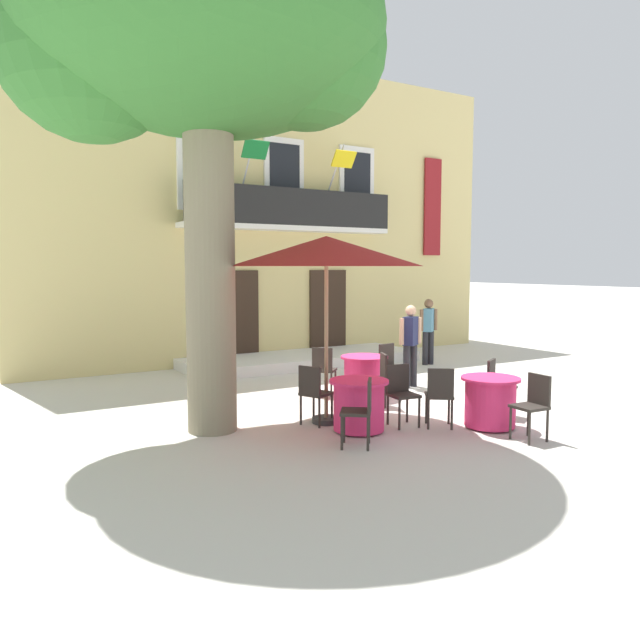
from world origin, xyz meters
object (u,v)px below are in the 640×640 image
cafe_table_middle (490,402)px  cafe_chair_middle_0 (498,384)px  cafe_chair_front_1 (378,376)px  cafe_chair_front_2 (390,364)px  plane_tree (200,34)px  cafe_table_front (364,376)px  cafe_chair_near_tree_2 (401,390)px  cafe_table_near_tree (359,405)px  cafe_chair_front_0 (324,368)px  cafe_chair_near_tree_1 (362,408)px  cafe_chair_middle_1 (440,393)px  pedestrian_mid_plaza (428,328)px  cafe_chair_middle_2 (533,402)px  pedestrian_near_entrance (410,341)px  cafe_chair_near_tree_0 (314,391)px  cafe_umbrella (326,252)px

cafe_table_middle → cafe_chair_middle_0: cafe_chair_middle_0 is taller
cafe_chair_front_1 → cafe_chair_front_2: 1.31m
cafe_table_middle → plane_tree: bearing=151.3°
cafe_table_front → cafe_chair_near_tree_2: bearing=-108.8°
cafe_table_near_tree → cafe_chair_front_0: bearing=70.9°
cafe_chair_near_tree_2 → cafe_chair_middle_0: (1.66, -0.37, 0.00)m
cafe_chair_front_1 → cafe_chair_front_2: size_ratio=1.00×
cafe_table_front → cafe_table_middle: bearing=-81.7°
cafe_chair_near_tree_1 → cafe_chair_front_2: size_ratio=1.00×
cafe_chair_near_tree_1 → cafe_chair_middle_1: 1.55m
cafe_chair_middle_1 → cafe_table_front: 2.34m
plane_tree → pedestrian_mid_plaza: bearing=23.4°
plane_tree → cafe_chair_front_2: size_ratio=8.04×
cafe_chair_middle_0 → cafe_chair_front_0: bearing=120.2°
cafe_chair_middle_1 → cafe_chair_middle_2: bearing=-58.4°
cafe_table_near_tree → cafe_chair_middle_1: size_ratio=0.95×
cafe_chair_near_tree_1 → cafe_chair_front_1: (1.57, 1.79, 0.00)m
cafe_chair_middle_2 → pedestrian_near_entrance: bearing=76.6°
plane_tree → cafe_chair_front_2: (4.01, 0.86, -5.07)m
cafe_chair_middle_2 → pedestrian_mid_plaza: bearing=62.0°
cafe_chair_middle_2 → cafe_chair_middle_1: bearing=121.6°
cafe_chair_middle_0 → cafe_chair_front_0: same height
cafe_table_front → cafe_chair_front_1: 0.77m
cafe_chair_middle_1 → cafe_chair_front_0: same height
cafe_chair_near_tree_2 → cafe_chair_near_tree_1: bearing=-151.7°
pedestrian_mid_plaza → cafe_chair_middle_1: bearing=-129.2°
cafe_chair_middle_2 → cafe_table_front: cafe_chair_middle_2 is taller
cafe_chair_middle_0 → cafe_chair_middle_1: 1.27m
cafe_chair_near_tree_2 → pedestrian_near_entrance: size_ratio=0.56×
cafe_chair_front_1 → cafe_chair_middle_0: bearing=-51.3°
cafe_chair_near_tree_0 → cafe_chair_middle_2: (2.22, -2.23, 0.00)m
plane_tree → cafe_chair_middle_2: 6.87m
cafe_table_middle → pedestrian_mid_plaza: pedestrian_mid_plaza is taller
cafe_chair_middle_2 → cafe_chair_near_tree_1: bearing=157.2°
plane_tree → cafe_chair_near_tree_2: bearing=-24.7°
cafe_table_middle → cafe_chair_middle_0: bearing=35.1°
cafe_chair_middle_0 → cafe_umbrella: 3.46m
cafe_chair_near_tree_0 → cafe_chair_near_tree_1: bearing=-90.5°
cafe_chair_near_tree_1 → cafe_chair_middle_1: size_ratio=1.00×
cafe_table_near_tree → cafe_chair_front_1: bearing=44.4°
cafe_chair_near_tree_2 → cafe_table_middle: bearing=-37.7°
cafe_table_front → pedestrian_mid_plaza: bearing=32.9°
cafe_chair_middle_0 → cafe_chair_front_2: size_ratio=1.00×
cafe_table_middle → cafe_chair_middle_2: 0.77m
cafe_chair_front_2 → pedestrian_mid_plaza: (2.73, 2.07, 0.38)m
cafe_chair_middle_2 → cafe_chair_front_1: bearing=103.5°
cafe_chair_near_tree_2 → cafe_chair_middle_2: bearing=-55.3°
cafe_chair_near_tree_0 → cafe_table_middle: (2.18, -1.47, -0.14)m
cafe_chair_middle_1 → cafe_umbrella: 2.69m
cafe_chair_front_0 → cafe_chair_near_tree_0: bearing=-125.2°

